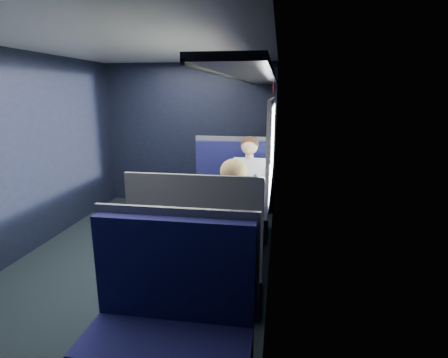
% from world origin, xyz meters
% --- Properties ---
extents(ground, '(2.80, 4.20, 0.01)m').
position_xyz_m(ground, '(0.00, 0.00, -0.01)').
color(ground, black).
extents(room_shell, '(3.00, 4.40, 2.40)m').
position_xyz_m(room_shell, '(0.02, 0.00, 1.48)').
color(room_shell, black).
rests_on(room_shell, ground).
extents(table, '(0.62, 1.00, 0.74)m').
position_xyz_m(table, '(1.03, 0.00, 0.66)').
color(table, '#54565E').
rests_on(table, ground).
extents(seat_bay_near, '(1.04, 0.62, 1.26)m').
position_xyz_m(seat_bay_near, '(0.84, 0.87, 0.42)').
color(seat_bay_near, '#0D0D3C').
rests_on(seat_bay_near, ground).
extents(seat_bay_far, '(1.04, 0.62, 1.26)m').
position_xyz_m(seat_bay_far, '(0.85, -0.87, 0.41)').
color(seat_bay_far, '#0D0D3C').
rests_on(seat_bay_far, ground).
extents(seat_row_front, '(1.04, 0.51, 1.16)m').
position_xyz_m(seat_row_front, '(0.85, 1.80, 0.41)').
color(seat_row_front, '#0D0D3C').
rests_on(seat_row_front, ground).
extents(seat_row_back, '(1.04, 0.51, 1.16)m').
position_xyz_m(seat_row_back, '(0.85, -1.80, 0.41)').
color(seat_row_back, '#0D0D3C').
rests_on(seat_row_back, ground).
extents(man, '(0.53, 0.56, 1.32)m').
position_xyz_m(man, '(1.10, 0.70, 0.72)').
color(man, black).
rests_on(man, ground).
extents(woman, '(0.53, 0.56, 1.32)m').
position_xyz_m(woman, '(1.10, -0.71, 0.73)').
color(woman, black).
rests_on(woman, ground).
extents(papers, '(0.80, 0.99, 0.01)m').
position_xyz_m(papers, '(0.98, -0.09, 0.74)').
color(papers, white).
rests_on(papers, table).
extents(laptop, '(0.29, 0.35, 0.23)m').
position_xyz_m(laptop, '(1.28, 0.05, 0.80)').
color(laptop, silver).
rests_on(laptop, table).
extents(bottle_small, '(0.07, 0.07, 0.23)m').
position_xyz_m(bottle_small, '(1.22, 0.20, 0.84)').
color(bottle_small, silver).
rests_on(bottle_small, table).
extents(cup, '(0.06, 0.06, 0.08)m').
position_xyz_m(cup, '(1.22, 0.44, 0.78)').
color(cup, white).
rests_on(cup, table).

